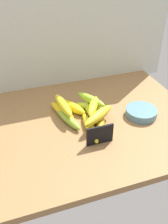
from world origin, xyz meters
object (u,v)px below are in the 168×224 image
banana_4 (90,127)px  banana_8 (98,116)px  chalkboard_sign (100,135)px  banana_7 (63,105)px  fruit_bowl (141,112)px  banana_10 (91,99)px  banana_9 (93,106)px  banana_6 (91,107)px  banana_0 (92,113)px  banana_1 (101,124)px  banana_3 (62,111)px  banana_2 (68,119)px  banana_5 (73,107)px

banana_4 → banana_8: (4.59, 2.30, 3.57)cm
chalkboard_sign → banana_7: chalkboard_sign is taller
fruit_bowl → banana_10: size_ratio=0.86×
chalkboard_sign → banana_9: bearing=77.5°
banana_9 → banana_7: bearing=160.1°
chalkboard_sign → banana_6: chalkboard_sign is taller
banana_0 → banana_1: (1.07, -8.29, -0.18)cm
banana_3 → banana_4: 17.16cm
banana_2 → banana_9: (12.11, 0.52, 3.68)cm
banana_0 → banana_2: same height
banana_2 → chalkboard_sign: bearing=-65.0°
banana_5 → banana_10: banana_10 is taller
banana_6 → banana_8: banana_8 is taller
banana_3 → banana_8: 18.33cm
banana_8 → banana_7: bearing=136.0°
banana_5 → banana_6: bearing=-16.5°
banana_0 → banana_8: bearing=-87.2°
banana_9 → banana_0: bearing=-172.1°
banana_6 → banana_8: (-1.19, -11.76, 3.44)cm
banana_2 → banana_8: 13.98cm
fruit_bowl → banana_3: size_ratio=0.79×
fruit_bowl → banana_10: 23.78cm
fruit_bowl → banana_9: banana_9 is taller
banana_0 → banana_4: bearing=-114.2°
banana_0 → banana_7: bearing=158.6°
banana_0 → banana_10: size_ratio=1.05×
banana_7 → banana_10: bearing=3.6°
banana_5 → banana_4: bearing=-80.9°
banana_6 → fruit_bowl: bearing=-28.5°
chalkboard_sign → banana_10: chalkboard_sign is taller
chalkboard_sign → banana_6: bearing=77.9°
fruit_bowl → banana_10: bearing=149.5°
banana_7 → banana_9: bearing=-19.9°
banana_2 → banana_5: (4.52, 7.52, 0.31)cm
banana_8 → banana_1: bearing=-57.4°
banana_6 → banana_7: bearing=179.8°
banana_2 → banana_7: size_ratio=0.98×
fruit_bowl → banana_6: (-20.27, 11.00, 0.22)cm
banana_1 → banana_5: size_ratio=1.04×
chalkboard_sign → banana_3: (-9.02, 23.56, -1.81)cm
banana_1 → banana_3: bearing=133.7°
banana_0 → banana_6: size_ratio=1.05×
banana_8 → banana_3: bearing=134.5°
chalkboard_sign → banana_3: chalkboard_sign is taller
banana_0 → banana_8: banana_8 is taller
banana_4 → fruit_bowl: bearing=6.7°
banana_2 → banana_10: bearing=24.5°
banana_8 → banana_5: bearing=116.9°
banana_7 → banana_0: bearing=-21.4°
banana_4 → banana_7: bearing=118.4°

